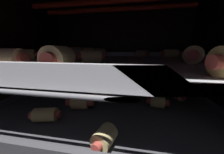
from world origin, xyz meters
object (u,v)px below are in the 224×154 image
at_px(pig_in_blanket_lower_3, 158,102).
at_px(pig_in_blanket_upper_4, 99,52).
at_px(baking_tray_upper, 109,62).
at_px(pig_in_blanket_upper_10, 25,55).
at_px(pig_in_blanket_lower_6, 160,84).
at_px(pig_in_blanket_upper_0, 76,52).
at_px(pig_in_blanket_lower_5, 67,83).
at_px(pig_in_blanket_upper_5, 142,53).
at_px(oven_rack_lower, 110,104).
at_px(pig_in_blanket_lower_9, 104,137).
at_px(pig_in_blanket_upper_3, 61,53).
at_px(pig_in_blanket_upper_6, 91,57).
at_px(pig_in_blanket_lower_2, 176,93).
at_px(pig_in_blanket_upper_1, 194,55).
at_px(pig_in_blanket_upper_7, 88,52).
at_px(pig_in_blanket_lower_1, 80,102).
at_px(pig_in_blanket_upper_9, 10,59).
at_px(pig_in_blanket_lower_10, 46,115).
at_px(oven_rack_upper, 109,66).
at_px(pig_in_blanket_lower_4, 80,83).
at_px(pig_in_blanket_upper_11, 170,53).
at_px(baking_tray_lower, 110,100).
at_px(pig_in_blanket_lower_7, 102,96).
at_px(pig_in_blanket_lower_8, 116,84).
at_px(pig_in_blanket_lower_0, 112,80).
at_px(pig_in_blanket_upper_2, 58,58).

relative_size(pig_in_blanket_lower_3, pig_in_blanket_upper_4, 0.90).
height_order(baking_tray_upper, pig_in_blanket_upper_10, pig_in_blanket_upper_10).
height_order(pig_in_blanket_lower_6, pig_in_blanket_upper_0, pig_in_blanket_upper_0).
xyz_separation_m(pig_in_blanket_lower_5, pig_in_blanket_upper_5, (0.25, 0.07, 0.10)).
relative_size(oven_rack_lower, pig_in_blanket_lower_9, 11.01).
xyz_separation_m(pig_in_blanket_upper_3, pig_in_blanket_upper_6, (0.15, -0.12, -0.00)).
xyz_separation_m(pig_in_blanket_lower_9, pig_in_blanket_upper_5, (0.06, 0.30, 0.10)).
height_order(oven_rack_lower, pig_in_blanket_upper_5, pig_in_blanket_upper_5).
xyz_separation_m(pig_in_blanket_lower_2, pig_in_blanket_lower_6, (-0.02, 0.09, -0.00)).
distance_m(pig_in_blanket_upper_1, pig_in_blanket_upper_4, 0.30).
height_order(pig_in_blanket_upper_0, pig_in_blanket_upper_7, pig_in_blanket_upper_0).
relative_size(pig_in_blanket_lower_1, baking_tray_upper, 0.13).
bearing_deg(oven_rack_lower, pig_in_blanket_upper_9, -129.03).
bearing_deg(pig_in_blanket_lower_6, pig_in_blanket_lower_10, -135.75).
height_order(pig_in_blanket_lower_9, pig_in_blanket_lower_10, pig_in_blanket_lower_9).
bearing_deg(pig_in_blanket_upper_7, pig_in_blanket_lower_9, -65.41).
bearing_deg(oven_rack_upper, pig_in_blanket_lower_2, 11.02).
relative_size(pig_in_blanket_lower_2, pig_in_blanket_upper_9, 1.05).
relative_size(pig_in_blanket_lower_1, pig_in_blanket_upper_3, 1.05).
bearing_deg(pig_in_blanket_lower_2, pig_in_blanket_lower_1, -156.70).
bearing_deg(pig_in_blanket_upper_9, pig_in_blanket_lower_6, 44.96).
height_order(pig_in_blanket_lower_4, baking_tray_upper, baking_tray_upper).
relative_size(pig_in_blanket_lower_3, pig_in_blanket_lower_10, 0.89).
bearing_deg(oven_rack_lower, pig_in_blanket_upper_11, 38.01).
bearing_deg(pig_in_blanket_upper_5, pig_in_blanket_lower_6, -19.65).
height_order(pig_in_blanket_lower_3, pig_in_blanket_lower_4, pig_in_blanket_lower_3).
height_order(baking_tray_lower, pig_in_blanket_lower_10, pig_in_blanket_lower_10).
height_order(pig_in_blanket_lower_7, pig_in_blanket_lower_8, pig_in_blanket_lower_8).
xyz_separation_m(baking_tray_lower, pig_in_blanket_lower_9, (0.02, -0.15, 0.02)).
distance_m(pig_in_blanket_lower_0, pig_in_blanket_upper_5, 0.14).
distance_m(pig_in_blanket_lower_0, pig_in_blanket_upper_2, 0.29).
bearing_deg(pig_in_blanket_upper_3, pig_in_blanket_lower_0, 19.76).
relative_size(pig_in_blanket_lower_6, pig_in_blanket_lower_8, 0.71).
relative_size(pig_in_blanket_upper_4, pig_in_blanket_upper_9, 1.00).
bearing_deg(baking_tray_lower, pig_in_blanket_lower_7, -143.72).
xyz_separation_m(pig_in_blanket_lower_6, pig_in_blanket_lower_8, (-0.15, -0.04, 0.00)).
distance_m(pig_in_blanket_upper_7, pig_in_blanket_upper_9, 0.26).
height_order(pig_in_blanket_lower_9, oven_rack_upper, oven_rack_upper).
bearing_deg(pig_in_blanket_lower_10, oven_rack_upper, 50.69).
bearing_deg(pig_in_blanket_lower_2, oven_rack_lower, -168.98).
height_order(pig_in_blanket_lower_1, pig_in_blanket_upper_6, pig_in_blanket_upper_6).
bearing_deg(pig_in_blanket_lower_8, pig_in_blanket_upper_3, -175.72).
xyz_separation_m(baking_tray_lower, pig_in_blanket_upper_6, (-0.03, -0.05, 0.12)).
bearing_deg(pig_in_blanket_lower_7, pig_in_blanket_upper_9, -127.03).
bearing_deg(pig_in_blanket_lower_10, pig_in_blanket_lower_7, 53.18).
xyz_separation_m(pig_in_blanket_lower_5, pig_in_blanket_lower_10, (0.07, -0.19, -0.00)).
bearing_deg(pig_in_blanket_lower_1, pig_in_blanket_upper_6, 21.49).
distance_m(baking_tray_upper, pig_in_blanket_upper_2, 0.15).
distance_m(oven_rack_upper, pig_in_blanket_upper_10, 0.20).
relative_size(pig_in_blanket_lower_1, pig_in_blanket_upper_6, 1.15).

